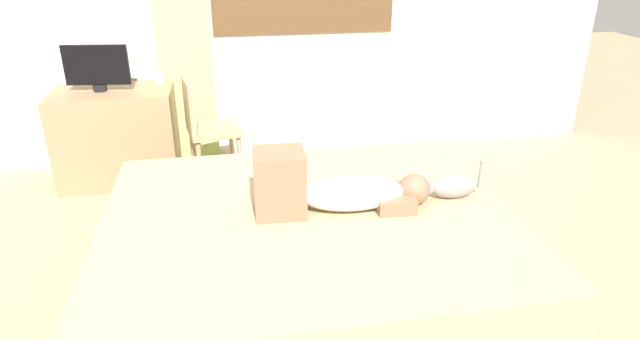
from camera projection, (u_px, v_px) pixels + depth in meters
ground_plane at (287, 314)px, 2.78m from camera, size 16.00×16.00×0.00m
bed at (309, 253)px, 2.87m from camera, size 2.18×1.88×0.49m
person_lying at (334, 189)px, 2.77m from camera, size 0.94×0.30×0.34m
cat at (451, 187)px, 2.91m from camera, size 0.36×0.11×0.21m
desk at (118, 136)px, 4.21m from camera, size 0.90×0.56×0.74m
tv_monitor at (97, 67)px, 3.98m from camera, size 0.48×0.10×0.35m
cup at (159, 78)px, 4.26m from camera, size 0.08×0.08×0.08m
chair_by_desk at (204, 125)px, 4.03m from camera, size 0.44×0.44×0.86m
curtain_left at (181, 12)px, 4.20m from camera, size 0.44×0.06×2.54m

